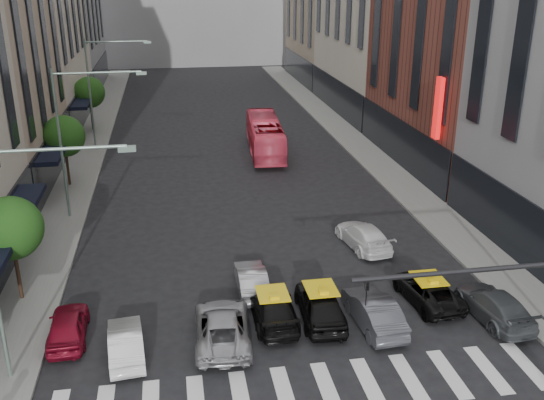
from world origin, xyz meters
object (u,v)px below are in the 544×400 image
car_white_front (126,342)px  streetlamp_mid (75,124)px  streetlamp_far (100,78)px  car_red (68,326)px  streetlamp_near (14,234)px  taxi_center (320,304)px  taxi_left (273,307)px  bus (265,136)px

car_white_front → streetlamp_mid: bearing=-83.4°
streetlamp_far → car_white_front: 31.85m
streetlamp_far → car_red: bearing=-88.4°
streetlamp_near → streetlamp_mid: same height
streetlamp_mid → streetlamp_far: bearing=90.0°
streetlamp_far → taxi_center: bearing=-69.0°
taxi_left → taxi_center: 2.09m
taxi_center → bus: 25.88m
streetlamp_mid → car_white_front: size_ratio=2.38×
streetlamp_mid → car_red: size_ratio=2.37×
taxi_left → bus: 25.85m
streetlamp_far → car_white_front: bearing=-84.0°
streetlamp_far → bus: size_ratio=0.85×
car_red → car_white_front: size_ratio=1.00×
streetlamp_near → bus: (13.20, 27.89, -4.43)m
taxi_left → streetlamp_far: bearing=-73.0°
streetlamp_mid → taxi_center: 18.78m
car_red → bus: 28.38m
streetlamp_mid → bus: streetlamp_mid is taller
car_white_front → taxi_center: 8.34m
car_white_front → taxi_center: bearing=-176.4°
car_red → taxi_center: taxi_center is taller
taxi_left → bus: bus is taller
streetlamp_mid → taxi_center: bearing=-50.4°
streetlamp_near → taxi_center: bearing=10.2°
streetlamp_far → taxi_left: streetlamp_far is taller
car_red → streetlamp_mid: bearing=-88.6°
streetlamp_near → car_red: streetlamp_near is taller
streetlamp_mid → streetlamp_far: same height
car_red → taxi_center: 10.67m
streetlamp_mid → bus: size_ratio=0.85×
streetlamp_mid → taxi_center: (11.51, -13.92, -5.15)m
streetlamp_near → car_red: bearing=70.3°
streetlamp_mid → taxi_center: streetlamp_mid is taller
streetlamp_far → taxi_center: size_ratio=2.02×
streetlamp_mid → taxi_center: size_ratio=2.02×
streetlamp_far → car_red: 30.12m
car_red → car_white_front: bearing=144.6°
car_white_front → streetlamp_far: bearing=-89.5°
taxi_left → bus: bearing=-99.0°
car_white_front → streetlamp_near: bearing=7.7°
bus → car_white_front: bearing=74.1°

